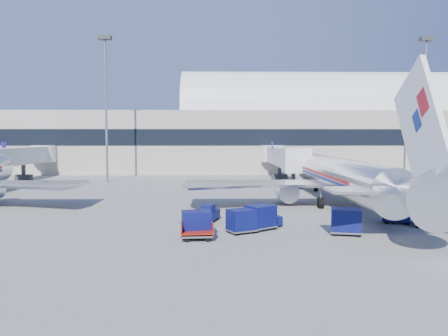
{
  "coord_description": "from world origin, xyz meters",
  "views": [
    {
      "loc": [
        -2.79,
        -38.67,
        6.94
      ],
      "look_at": [
        -2.03,
        6.0,
        3.82
      ],
      "focal_mm": 35.0,
      "sensor_mm": 36.0,
      "label": 1
    }
  ],
  "objects_px": {
    "airliner_main": "(345,178)",
    "cart_train_a": "(260,217)",
    "mast_west": "(106,87)",
    "jetbridge_mid": "(17,157)",
    "cart_solo_near": "(346,221)",
    "cart_train_b": "(242,220)",
    "tug_left": "(209,213)",
    "cart_train_c": "(196,223)",
    "tug_right": "(396,215)",
    "cart_solo_far": "(427,215)",
    "jetbridge_near": "(282,156)",
    "tug_lead": "(267,219)",
    "cart_open_red": "(197,234)",
    "barrier_near": "(436,206)",
    "mast_east": "(425,87)"
  },
  "relations": [
    {
      "from": "airliner_main",
      "to": "cart_train_a",
      "type": "relative_size",
      "value": 14.08
    },
    {
      "from": "mast_west",
      "to": "jetbridge_mid",
      "type": "bearing_deg",
      "value": 176.79
    },
    {
      "from": "mast_west",
      "to": "cart_solo_near",
      "type": "distance_m",
      "value": 48.34
    },
    {
      "from": "cart_train_b",
      "to": "tug_left",
      "type": "bearing_deg",
      "value": 92.08
    },
    {
      "from": "airliner_main",
      "to": "cart_solo_near",
      "type": "relative_size",
      "value": 15.33
    },
    {
      "from": "tug_left",
      "to": "cart_train_c",
      "type": "height_order",
      "value": "cart_train_c"
    },
    {
      "from": "tug_right",
      "to": "mast_west",
      "type": "bearing_deg",
      "value": 155.38
    },
    {
      "from": "cart_train_b",
      "to": "cart_solo_far",
      "type": "relative_size",
      "value": 1.05
    },
    {
      "from": "airliner_main",
      "to": "tug_left",
      "type": "xyz_separation_m",
      "value": [
        -13.41,
        -7.44,
        -2.25
      ]
    },
    {
      "from": "cart_train_a",
      "to": "cart_solo_far",
      "type": "distance_m",
      "value": 13.08
    },
    {
      "from": "airliner_main",
      "to": "cart_train_a",
      "type": "xyz_separation_m",
      "value": [
        -9.49,
        -10.75,
        -1.94
      ]
    },
    {
      "from": "tug_left",
      "to": "cart_solo_far",
      "type": "distance_m",
      "value": 17.15
    },
    {
      "from": "jetbridge_near",
      "to": "cart_solo_near",
      "type": "distance_m",
      "value": 38.98
    },
    {
      "from": "cart_train_a",
      "to": "cart_solo_far",
      "type": "bearing_deg",
      "value": -31.92
    },
    {
      "from": "cart_train_a",
      "to": "cart_train_c",
      "type": "relative_size",
      "value": 1.15
    },
    {
      "from": "jetbridge_near",
      "to": "cart_train_b",
      "type": "height_order",
      "value": "jetbridge_near"
    },
    {
      "from": "tug_lead",
      "to": "tug_left",
      "type": "relative_size",
      "value": 0.9
    },
    {
      "from": "jetbridge_mid",
      "to": "cart_train_a",
      "type": "relative_size",
      "value": 10.39
    },
    {
      "from": "jetbridge_mid",
      "to": "tug_lead",
      "type": "relative_size",
      "value": 12.23
    },
    {
      "from": "tug_right",
      "to": "cart_solo_near",
      "type": "height_order",
      "value": "cart_solo_near"
    },
    {
      "from": "cart_train_a",
      "to": "cart_open_red",
      "type": "xyz_separation_m",
      "value": [
        -4.61,
        -3.24,
        -0.57
      ]
    },
    {
      "from": "jetbridge_mid",
      "to": "cart_open_red",
      "type": "height_order",
      "value": "jetbridge_mid"
    },
    {
      "from": "tug_lead",
      "to": "cart_solo_far",
      "type": "bearing_deg",
      "value": -18.66
    },
    {
      "from": "tug_left",
      "to": "cart_open_red",
      "type": "relative_size",
      "value": 1.08
    },
    {
      "from": "cart_train_b",
      "to": "cart_solo_near",
      "type": "xyz_separation_m",
      "value": [
        7.42,
        -0.69,
        0.07
      ]
    },
    {
      "from": "barrier_near",
      "to": "cart_solo_far",
      "type": "distance_m",
      "value": 8.66
    },
    {
      "from": "cart_train_a",
      "to": "jetbridge_near",
      "type": "bearing_deg",
      "value": 43.62
    },
    {
      "from": "tug_lead",
      "to": "cart_train_b",
      "type": "relative_size",
      "value": 0.92
    },
    {
      "from": "barrier_near",
      "to": "mast_east",
      "type": "bearing_deg",
      "value": 66.8
    },
    {
      "from": "mast_east",
      "to": "tug_lead",
      "type": "bearing_deg",
      "value": -129.33
    },
    {
      "from": "airliner_main",
      "to": "barrier_near",
      "type": "height_order",
      "value": "airliner_main"
    },
    {
      "from": "cart_solo_far",
      "to": "cart_open_red",
      "type": "xyz_separation_m",
      "value": [
        -17.66,
        -4.07,
        -0.52
      ]
    },
    {
      "from": "mast_west",
      "to": "cart_solo_far",
      "type": "bearing_deg",
      "value": -46.54
    },
    {
      "from": "jetbridge_mid",
      "to": "cart_solo_far",
      "type": "bearing_deg",
      "value": -37.06
    },
    {
      "from": "mast_east",
      "to": "cart_solo_near",
      "type": "distance_m",
      "value": 46.82
    },
    {
      "from": "jetbridge_mid",
      "to": "tug_right",
      "type": "relative_size",
      "value": 11.02
    },
    {
      "from": "tug_right",
      "to": "tug_lead",
      "type": "bearing_deg",
      "value": -150.73
    },
    {
      "from": "jetbridge_mid",
      "to": "cart_solo_far",
      "type": "relative_size",
      "value": 11.75
    },
    {
      "from": "cart_train_a",
      "to": "cart_solo_near",
      "type": "xyz_separation_m",
      "value": [
        5.94,
        -1.8,
        0.01
      ]
    },
    {
      "from": "cart_train_a",
      "to": "tug_left",
      "type": "bearing_deg",
      "value": 104.27
    },
    {
      "from": "tug_right",
      "to": "cart_solo_far",
      "type": "height_order",
      "value": "cart_solo_far"
    },
    {
      "from": "airliner_main",
      "to": "cart_solo_far",
      "type": "xyz_separation_m",
      "value": [
        3.56,
        -9.92,
        -1.99
      ]
    },
    {
      "from": "tug_lead",
      "to": "jetbridge_near",
      "type": "bearing_deg",
      "value": 62.01
    },
    {
      "from": "jetbridge_near",
      "to": "cart_open_red",
      "type": "distance_m",
      "value": 42.1
    },
    {
      "from": "tug_lead",
      "to": "tug_right",
      "type": "distance_m",
      "value": 10.69
    },
    {
      "from": "cart_train_b",
      "to": "cart_open_red",
      "type": "xyz_separation_m",
      "value": [
        -3.12,
        -2.13,
        -0.51
      ]
    },
    {
      "from": "cart_train_b",
      "to": "cart_solo_near",
      "type": "relative_size",
      "value": 1.01
    },
    {
      "from": "airliner_main",
      "to": "tug_right",
      "type": "xyz_separation_m",
      "value": [
        1.74,
        -8.44,
        -2.26
      ]
    },
    {
      "from": "cart_train_c",
      "to": "tug_lead",
      "type": "bearing_deg",
      "value": 22.93
    },
    {
      "from": "jetbridge_mid",
      "to": "mast_east",
      "type": "xyz_separation_m",
      "value": [
        64.4,
        -0.81,
        10.86
      ]
    }
  ]
}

